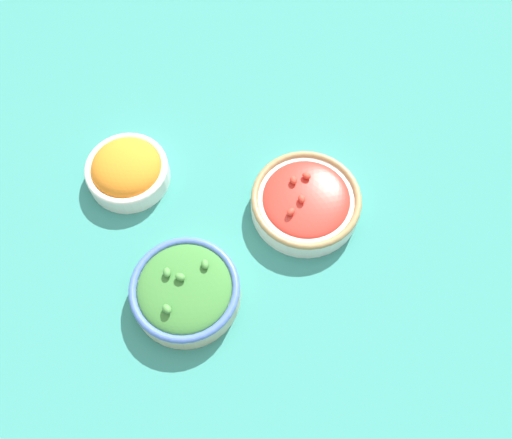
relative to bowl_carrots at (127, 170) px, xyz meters
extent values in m
plane|color=#337F75|center=(0.19, -0.14, -0.03)|extent=(3.00, 3.00, 0.00)
cylinder|color=silver|center=(0.00, 0.00, -0.01)|extent=(0.14, 0.14, 0.03)
torus|color=silver|center=(0.00, 0.00, 0.01)|extent=(0.14, 0.14, 0.01)
ellipsoid|color=orange|center=(0.00, 0.00, 0.01)|extent=(0.12, 0.12, 0.06)
cylinder|color=beige|center=(0.06, -0.23, -0.01)|extent=(0.17, 0.17, 0.04)
torus|color=#4766B7|center=(0.06, -0.23, 0.01)|extent=(0.17, 0.17, 0.01)
ellipsoid|color=#387533|center=(0.06, -0.23, 0.01)|extent=(0.14, 0.14, 0.03)
ellipsoid|color=#47893D|center=(0.03, -0.27, 0.03)|extent=(0.02, 0.02, 0.01)
ellipsoid|color=#47893D|center=(0.06, -0.22, 0.03)|extent=(0.02, 0.02, 0.01)
ellipsoid|color=#47893D|center=(0.10, -0.21, 0.03)|extent=(0.01, 0.02, 0.01)
ellipsoid|color=#47893D|center=(0.04, -0.21, 0.03)|extent=(0.01, 0.02, 0.01)
cylinder|color=silver|center=(0.28, -0.13, -0.01)|extent=(0.18, 0.18, 0.04)
torus|color=#997A4C|center=(0.28, -0.13, 0.01)|extent=(0.18, 0.18, 0.01)
ellipsoid|color=red|center=(0.28, -0.13, 0.01)|extent=(0.14, 0.14, 0.02)
ellipsoid|color=red|center=(0.27, -0.13, 0.03)|extent=(0.01, 0.02, 0.01)
ellipsoid|color=red|center=(0.25, -0.15, 0.02)|extent=(0.02, 0.02, 0.01)
ellipsoid|color=red|center=(0.29, -0.09, 0.03)|extent=(0.02, 0.02, 0.01)
ellipsoid|color=red|center=(0.27, -0.10, 0.03)|extent=(0.01, 0.02, 0.01)
camera|label=1|loc=(0.10, -0.53, 0.83)|focal=40.00mm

